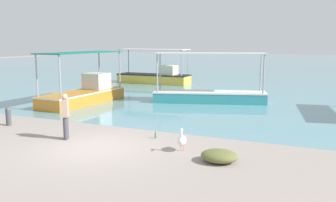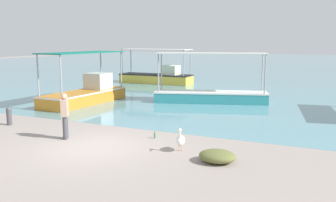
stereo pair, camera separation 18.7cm
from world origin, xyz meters
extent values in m
plane|color=gray|center=(0.00, 0.00, 0.00)|extent=(120.00, 120.00, 0.00)
cube|color=#5E94A1|center=(0.00, 48.00, 0.00)|extent=(110.00, 90.00, 0.00)
cube|color=teal|center=(0.56, 10.64, 0.32)|extent=(6.62, 3.44, 0.64)
cube|color=silver|center=(0.56, 10.64, 0.60)|extent=(6.68, 3.49, 0.08)
cylinder|color=#99999E|center=(3.20, 12.17, 1.74)|extent=(0.08, 0.08, 2.19)
cylinder|color=#99999E|center=(3.59, 10.97, 1.74)|extent=(0.08, 0.08, 2.19)
cylinder|color=#99999E|center=(-2.48, 10.31, 1.74)|extent=(0.08, 0.08, 2.19)
cylinder|color=#99999E|center=(-2.09, 9.11, 1.74)|extent=(0.08, 0.08, 2.19)
cube|color=beige|center=(0.56, 10.64, 2.86)|extent=(6.47, 3.47, 0.05)
cube|color=gold|center=(-6.90, 18.20, 0.38)|extent=(6.22, 1.87, 0.76)
cube|color=black|center=(-6.90, 18.20, 0.72)|extent=(6.26, 1.91, 0.08)
cylinder|color=#99999E|center=(-9.74, 17.40, 1.79)|extent=(0.08, 0.08, 2.06)
cylinder|color=#99999E|center=(-9.76, 18.94, 1.79)|extent=(0.08, 0.08, 2.06)
cylinder|color=#99999E|center=(-4.04, 17.47, 1.79)|extent=(0.08, 0.08, 2.06)
cylinder|color=#99999E|center=(-4.06, 19.01, 1.79)|extent=(0.08, 0.08, 2.06)
cube|color=silver|center=(-6.90, 18.20, 2.85)|extent=(6.02, 1.96, 0.05)
cube|color=beige|center=(-5.51, 18.22, 1.16)|extent=(1.29, 1.26, 0.78)
cube|color=orange|center=(-5.92, 7.21, 0.35)|extent=(2.00, 5.87, 0.70)
cube|color=silver|center=(-5.92, 7.21, 0.66)|extent=(2.04, 5.91, 0.08)
cylinder|color=#99999E|center=(-5.23, 4.53, 1.80)|extent=(0.08, 0.08, 2.19)
cylinder|color=#99999E|center=(-6.79, 4.58, 1.80)|extent=(0.08, 0.08, 2.19)
cylinder|color=#99999E|center=(-5.05, 9.84, 1.80)|extent=(0.08, 0.08, 2.19)
cylinder|color=#99999E|center=(-6.62, 9.89, 1.80)|extent=(0.08, 0.08, 2.19)
cube|color=#0F6757|center=(-5.92, 7.21, 2.92)|extent=(2.09, 5.68, 0.05)
cube|color=silver|center=(-5.88, 8.52, 1.18)|extent=(1.30, 1.30, 0.95)
cylinder|color=#E0997A|center=(2.88, 0.92, 0.11)|extent=(0.03, 0.03, 0.22)
cylinder|color=#E0997A|center=(2.78, 0.90, 0.11)|extent=(0.03, 0.03, 0.22)
ellipsoid|color=white|center=(2.84, 0.88, 0.36)|extent=(0.40, 0.61, 0.32)
ellipsoid|color=white|center=(2.78, 1.12, 0.38)|extent=(0.15, 0.18, 0.10)
cylinder|color=white|center=(2.88, 0.73, 0.58)|extent=(0.07, 0.07, 0.26)
sphere|color=white|center=(2.88, 0.73, 0.74)|extent=(0.11, 0.11, 0.11)
cone|color=#E5933F|center=(2.91, 0.57, 0.73)|extent=(0.13, 0.30, 0.06)
cylinder|color=#47474C|center=(-5.34, 1.29, 0.32)|extent=(0.22, 0.22, 0.65)
sphere|color=#4C4C51|center=(-5.34, 1.29, 0.67)|extent=(0.23, 0.23, 0.23)
cylinder|color=#43434B|center=(-1.56, 0.43, 0.42)|extent=(0.16, 0.16, 0.85)
cylinder|color=#43434B|center=(-1.65, 0.58, 0.42)|extent=(0.16, 0.16, 0.85)
cube|color=tan|center=(-1.61, 0.50, 1.16)|extent=(0.39, 0.46, 0.62)
sphere|color=tan|center=(-1.61, 0.50, 1.58)|extent=(0.22, 0.22, 0.22)
ellipsoid|color=#636936|center=(4.28, 0.30, 0.19)|extent=(1.13, 0.96, 0.37)
cylinder|color=#3F7F4C|center=(1.33, 1.96, 0.10)|extent=(0.07, 0.07, 0.20)
cylinder|color=#3F7F4C|center=(1.33, 1.96, 0.24)|extent=(0.03, 0.03, 0.07)
camera|label=1|loc=(7.33, -10.11, 3.59)|focal=40.00mm
camera|label=2|loc=(7.50, -10.03, 3.59)|focal=40.00mm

